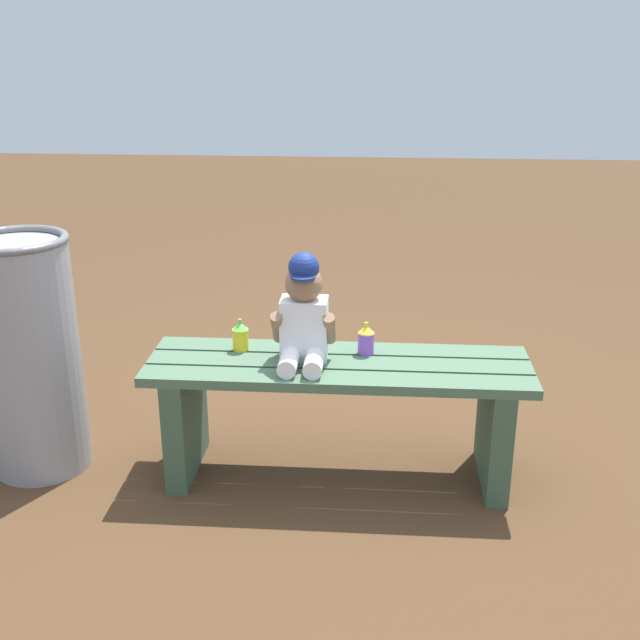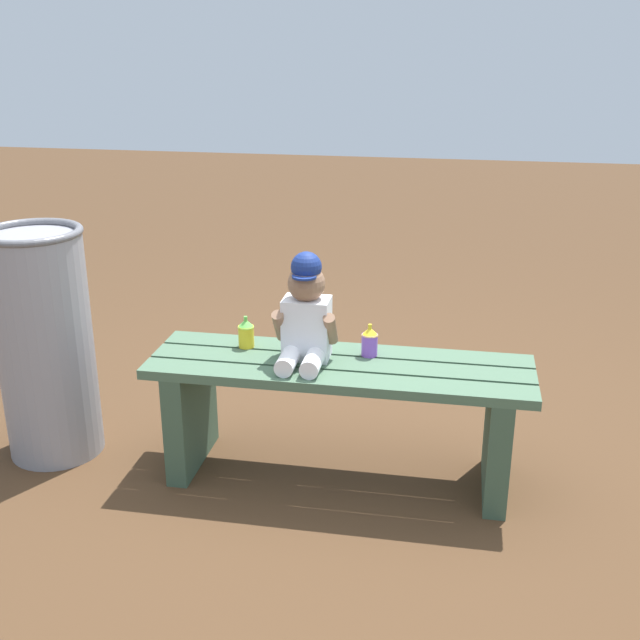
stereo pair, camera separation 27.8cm
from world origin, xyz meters
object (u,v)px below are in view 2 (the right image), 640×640
at_px(child_figure, 306,314).
at_px(sippy_cup_left, 246,333).
at_px(sippy_cup_right, 370,341).
at_px(park_bench, 339,402).
at_px(trash_bin, 45,343).

xyz_separation_m(child_figure, sippy_cup_left, (-0.25, 0.08, -0.12)).
bearing_deg(sippy_cup_right, child_figure, -161.14).
relative_size(park_bench, trash_bin, 1.52).
height_order(child_figure, trash_bin, trash_bin).
xyz_separation_m(park_bench, trash_bin, (-1.16, -0.01, 0.15)).
bearing_deg(sippy_cup_right, park_bench, -138.76).
height_order(sippy_cup_right, trash_bin, trash_bin).
height_order(park_bench, trash_bin, trash_bin).
bearing_deg(trash_bin, park_bench, 0.43).
height_order(child_figure, sippy_cup_right, child_figure).
xyz_separation_m(sippy_cup_right, trash_bin, (-1.26, -0.10, -0.06)).
relative_size(child_figure, sippy_cup_right, 3.26).
xyz_separation_m(park_bench, sippy_cup_left, (-0.38, 0.09, 0.22)).
xyz_separation_m(child_figure, sippy_cup_right, (0.23, 0.08, -0.12)).
bearing_deg(child_figure, park_bench, -4.19).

